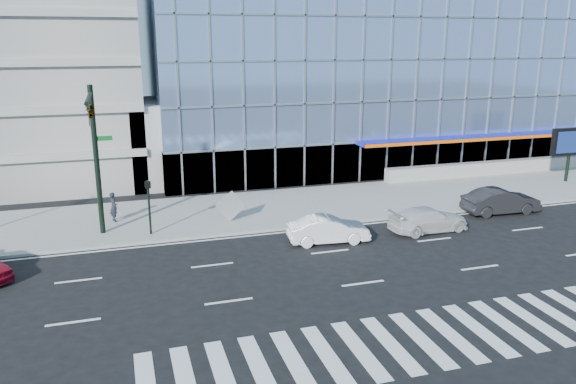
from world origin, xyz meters
name	(u,v)px	position (x,y,z in m)	size (l,w,h in m)	color
ground	(330,252)	(0.00, 0.00, 0.00)	(160.00, 160.00, 0.00)	black
sidewalk	(284,207)	(0.00, 8.00, 0.07)	(120.00, 8.00, 0.15)	gray
theatre_building	(369,70)	(14.00, 26.00, 7.50)	(42.00, 26.00, 15.00)	#7A98CC
ramp_block	(171,140)	(-6.00, 18.00, 3.00)	(6.00, 8.00, 6.00)	gray
retaining_wall	(553,163)	(24.00, 11.60, 0.65)	(30.00, 0.80, 1.00)	gray
traffic_signal	(92,127)	(-11.00, 4.57, 6.16)	(1.14, 5.74, 8.00)	black
ped_signal_post	(149,199)	(-8.50, 4.94, 2.14)	(0.30, 0.33, 3.00)	black
marquee_sign	(571,143)	(22.00, 7.99, 3.07)	(3.20, 0.43, 4.00)	black
white_suv	(428,219)	(6.40, 1.38, 0.67)	(1.89, 4.65, 1.35)	silver
white_sedan	(328,230)	(0.40, 1.32, 0.71)	(1.49, 4.28, 1.41)	white
dark_sedan	(501,201)	(12.40, 3.00, 0.78)	(1.65, 4.73, 1.56)	black
pedestrian	(114,207)	(-10.37, 7.88, 1.02)	(0.64, 0.42, 1.74)	black
tilted_panel	(231,206)	(-3.88, 5.90, 1.06)	(1.30, 0.06, 1.30)	#A5A5A5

